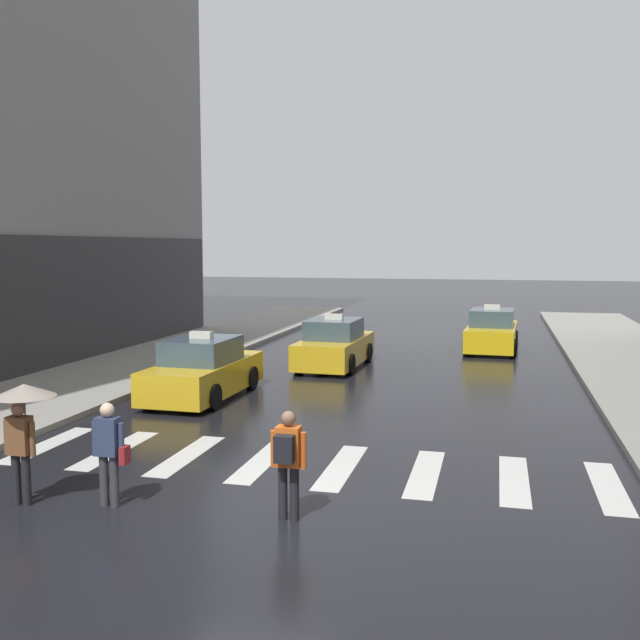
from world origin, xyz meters
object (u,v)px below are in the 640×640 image
(pedestrian_with_umbrella, at_px, (23,411))
(pedestrian_with_backpack, at_px, (288,457))
(taxi_third, at_px, (492,332))
(taxi_second, at_px, (335,345))
(taxi_lead, at_px, (203,371))
(pedestrian_with_handbag, at_px, (109,448))

(pedestrian_with_umbrella, height_order, pedestrian_with_backpack, pedestrian_with_umbrella)
(taxi_third, height_order, pedestrian_with_umbrella, pedestrian_with_umbrella)
(taxi_second, xyz_separation_m, pedestrian_with_backpack, (2.35, -13.53, 0.25))
(pedestrian_with_backpack, bearing_deg, taxi_second, 99.86)
(taxi_third, bearing_deg, taxi_lead, -124.41)
(taxi_lead, bearing_deg, taxi_third, 55.59)
(taxi_second, height_order, pedestrian_with_umbrella, pedestrian_with_umbrella)
(taxi_second, distance_m, taxi_third, 7.29)
(pedestrian_with_umbrella, bearing_deg, taxi_lead, 93.49)
(pedestrian_with_backpack, bearing_deg, taxi_third, 81.59)
(pedestrian_with_handbag, bearing_deg, taxi_third, 73.33)
(taxi_second, height_order, pedestrian_with_handbag, taxi_second)
(taxi_lead, xyz_separation_m, taxi_second, (2.34, 5.69, 0.00))
(taxi_lead, distance_m, pedestrian_with_backpack, 9.14)
(taxi_second, bearing_deg, pedestrian_with_umbrella, -97.52)
(pedestrian_with_backpack, bearing_deg, taxi_lead, 120.87)
(taxi_lead, xyz_separation_m, pedestrian_with_handbag, (1.82, -7.94, 0.21))
(taxi_lead, relative_size, taxi_second, 1.00)
(pedestrian_with_backpack, height_order, pedestrian_with_handbag, same)
(taxi_third, bearing_deg, pedestrian_with_backpack, -98.41)
(taxi_lead, relative_size, taxi_third, 0.99)
(taxi_second, xyz_separation_m, pedestrian_with_handbag, (-0.52, -13.63, 0.21))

